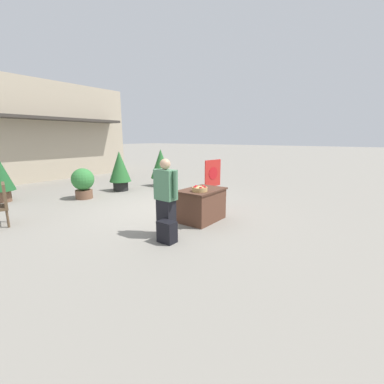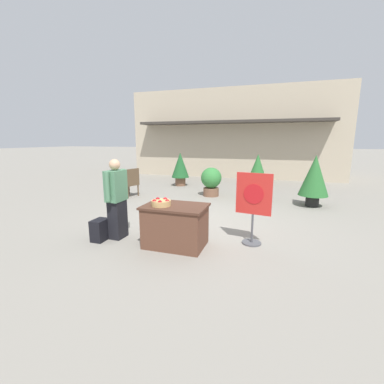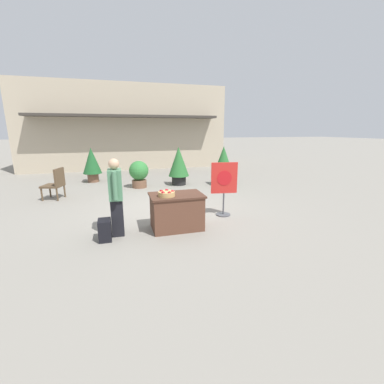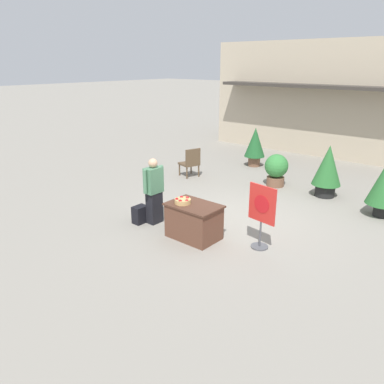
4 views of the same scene
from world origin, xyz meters
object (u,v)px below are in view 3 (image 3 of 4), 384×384
(backpack, at_px, (105,230))
(potted_plant_near_left, at_px, (179,164))
(poster_board, at_px, (224,186))
(person_visitor, at_px, (116,197))
(display_table, at_px, (177,211))
(potted_plant_near_right, at_px, (223,163))
(apple_basket, at_px, (167,194))
(patio_chair, at_px, (56,183))
(potted_plant_far_left, at_px, (92,162))
(potted_plant_far_right, at_px, (139,173))

(backpack, xyz_separation_m, potted_plant_near_left, (2.62, 4.72, 0.61))
(backpack, bearing_deg, poster_board, 14.91)
(person_visitor, distance_m, potted_plant_near_left, 5.06)
(display_table, xyz_separation_m, potted_plant_near_right, (2.78, 3.96, 0.49))
(apple_basket, bearing_deg, backpack, -174.55)
(patio_chair, bearing_deg, backpack, 129.40)
(apple_basket, distance_m, potted_plant_near_right, 5.05)
(person_visitor, distance_m, potted_plant_far_left, 6.09)
(potted_plant_near_left, bearing_deg, backpack, -119.07)
(potted_plant_near_right, bearing_deg, potted_plant_far_left, 157.21)
(person_visitor, bearing_deg, backpack, -135.22)
(display_table, distance_m, potted_plant_near_right, 4.86)
(display_table, relative_size, potted_plant_near_left, 0.77)
(person_visitor, bearing_deg, poster_board, 12.18)
(display_table, distance_m, person_visitor, 1.31)
(potted_plant_far_left, bearing_deg, potted_plant_near_right, -22.79)
(backpack, xyz_separation_m, patio_chair, (-1.56, 3.68, 0.32))
(apple_basket, xyz_separation_m, potted_plant_near_right, (3.01, 4.06, 0.05))
(apple_basket, height_order, person_visitor, person_visitor)
(potted_plant_near_right, bearing_deg, potted_plant_far_right, 171.64)
(backpack, distance_m, potted_plant_near_right, 6.02)
(person_visitor, distance_m, patio_chair, 3.89)
(person_visitor, xyz_separation_m, backpack, (-0.25, -0.24, -0.59))
(backpack, bearing_deg, potted_plant_near_right, 44.33)
(patio_chair, bearing_deg, potted_plant_near_left, -149.63)
(person_visitor, bearing_deg, potted_plant_far_left, 99.79)
(apple_basket, height_order, poster_board, poster_board)
(display_table, relative_size, potted_plant_far_right, 1.14)
(display_table, xyz_separation_m, person_visitor, (-1.25, 0.02, 0.41))
(backpack, height_order, potted_plant_near_left, potted_plant_near_left)
(apple_basket, relative_size, potted_plant_near_right, 0.23)
(poster_board, distance_m, potted_plant_far_left, 6.54)
(potted_plant_near_right, height_order, potted_plant_near_left, potted_plant_near_right)
(display_table, distance_m, poster_board, 1.49)
(poster_board, relative_size, potted_plant_far_left, 0.95)
(patio_chair, bearing_deg, potted_plant_near_right, -158.68)
(apple_basket, xyz_separation_m, potted_plant_far_right, (-0.19, 4.53, -0.28))
(potted_plant_far_left, bearing_deg, potted_plant_near_left, -25.05)
(apple_basket, distance_m, poster_board, 1.69)
(poster_board, bearing_deg, potted_plant_far_right, -146.79)
(person_visitor, bearing_deg, patio_chair, 118.75)
(backpack, relative_size, patio_chair, 0.43)
(display_table, distance_m, patio_chair, 4.62)
(display_table, distance_m, potted_plant_near_left, 4.65)
(display_table, height_order, backpack, display_table)
(potted_plant_near_left, height_order, potted_plant_far_right, potted_plant_near_left)
(patio_chair, height_order, potted_plant_near_left, potted_plant_near_left)
(backpack, distance_m, patio_chair, 4.01)
(patio_chair, bearing_deg, potted_plant_far_right, -143.35)
(potted_plant_far_right, bearing_deg, poster_board, -65.65)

